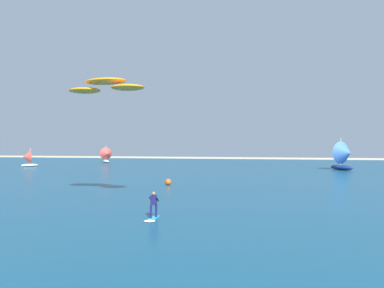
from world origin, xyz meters
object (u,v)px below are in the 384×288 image
(sailboat_center_horizon, at_px, (345,155))
(sailboat_anchored_offshore, at_px, (107,155))
(kitesurfer, at_px, (153,209))
(kite, at_px, (106,86))
(marker_buoy, at_px, (168,182))
(sailboat_heeled_over, at_px, (27,158))

(sailboat_center_horizon, relative_size, sailboat_anchored_offshore, 1.40)
(sailboat_center_horizon, bearing_deg, kitesurfer, -117.23)
(kite, distance_m, sailboat_center_horizon, 45.13)
(kitesurfer, distance_m, sailboat_center_horizon, 47.01)
(kitesurfer, bearing_deg, marker_buoy, 99.95)
(kitesurfer, bearing_deg, kite, 131.83)
(sailboat_anchored_offshore, bearing_deg, sailboat_heeled_over, -124.79)
(kite, relative_size, sailboat_center_horizon, 1.39)
(kitesurfer, bearing_deg, sailboat_center_horizon, 62.77)
(kite, height_order, marker_buoy, kite)
(sailboat_anchored_offshore, bearing_deg, marker_buoy, -58.76)
(sailboat_heeled_over, height_order, sailboat_anchored_offshore, sailboat_anchored_offshore)
(kitesurfer, relative_size, sailboat_anchored_offshore, 0.51)
(sailboat_center_horizon, xyz_separation_m, sailboat_heeled_over, (-57.41, -1.08, -0.86))
(kitesurfer, xyz_separation_m, sailboat_center_horizon, (21.49, 41.77, 1.87))
(kitesurfer, xyz_separation_m, kite, (-5.82, 6.50, 8.79))
(kitesurfer, distance_m, sailboat_anchored_offshore, 60.84)
(kite, bearing_deg, kitesurfer, -48.17)
(kite, relative_size, sailboat_anchored_offshore, 1.94)
(sailboat_heeled_over, height_order, marker_buoy, sailboat_heeled_over)
(marker_buoy, bearing_deg, sailboat_center_horizon, 45.14)
(sailboat_heeled_over, distance_m, marker_buoy, 40.48)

